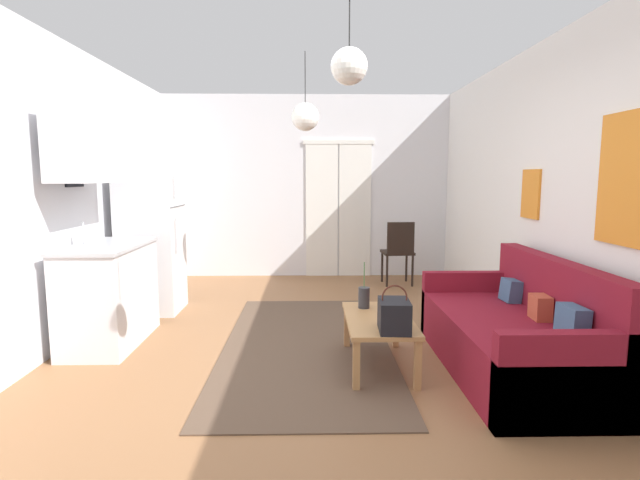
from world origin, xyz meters
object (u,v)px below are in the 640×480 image
coffee_table (379,324)px  couch (518,337)px  accent_chair (399,249)px  refrigerator (151,235)px  pendant_lamp_far (305,117)px  bamboo_vase (364,297)px  handbag (394,315)px  pendant_lamp_near (349,66)px

coffee_table → couch: bearing=-7.6°
coffee_table → accent_chair: size_ratio=1.08×
refrigerator → pendant_lamp_far: pendant_lamp_far is taller
coffee_table → bamboo_vase: size_ratio=2.45×
handbag → pendant_lamp_far: pendant_lamp_far is taller
handbag → refrigerator: size_ratio=0.20×
coffee_table → pendant_lamp_near: size_ratio=1.40×
bamboo_vase → handbag: bamboo_vase is taller
couch → accent_chair: bearing=97.0°
couch → refrigerator: bearing=151.8°
refrigerator → accent_chair: bearing=22.5°
couch → handbag: (-1.01, -0.20, 0.24)m
bamboo_vase → coffee_table: bearing=-72.9°
coffee_table → refrigerator: bearing=144.2°
coffee_table → bamboo_vase: bamboo_vase is taller
pendant_lamp_far → refrigerator: bearing=163.5°
accent_chair → pendant_lamp_near: bearing=72.1°
coffee_table → pendant_lamp_far: 2.20m
accent_chair → pendant_lamp_near: 4.29m
coffee_table → handbag: size_ratio=2.85×
pendant_lamp_near → pendant_lamp_far: 2.08m
handbag → accent_chair: accent_chair is taller
pendant_lamp_far → coffee_table: bearing=-63.2°
bamboo_vase → pendant_lamp_far: 1.91m
coffee_table → refrigerator: refrigerator is taller
handbag → bamboo_vase: bearing=103.6°
accent_chair → pendant_lamp_near: size_ratio=1.30×
refrigerator → pendant_lamp_near: 3.51m
couch → pendant_lamp_far: pendant_lamp_far is taller
couch → coffee_table: 1.08m
refrigerator → accent_chair: refrigerator is taller
accent_chair → pendant_lamp_far: (-1.29, -1.77, 1.60)m
bamboo_vase → handbag: 0.65m
pendant_lamp_far → handbag: bearing=-66.6°
refrigerator → accent_chair: size_ratio=1.93×
coffee_table → accent_chair: 3.03m
coffee_table → bamboo_vase: 0.33m
couch → handbag: size_ratio=5.61×
pendant_lamp_far → pendant_lamp_near: bearing=-82.5°
refrigerator → couch: bearing=-28.2°
bamboo_vase → pendant_lamp_far: pendant_lamp_far is taller
bamboo_vase → pendant_lamp_far: size_ratio=0.52×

